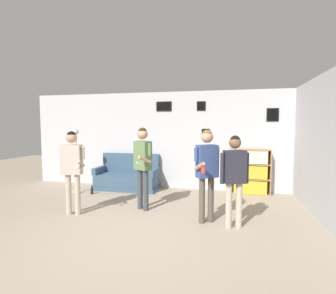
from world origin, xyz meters
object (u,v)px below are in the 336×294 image
at_px(couch, 128,178).
at_px(bookshelf, 250,172).
at_px(floor_lamp, 77,159).
at_px(person_watcher_holding_cup, 207,166).
at_px(person_player_foreground_center, 143,159).
at_px(bottle_on_floor, 92,191).
at_px(person_spectator_near_bookshelf, 234,172).
at_px(person_player_foreground_left, 72,164).

bearing_deg(couch, bookshelf, 3.28).
xyz_separation_m(couch, floor_lamp, (-1.14, -0.68, 0.59)).
distance_m(couch, person_watcher_holding_cup, 3.25).
distance_m(person_player_foreground_center, person_watcher_holding_cup, 1.43).
height_order(bookshelf, bottle_on_floor, bookshelf).
height_order(person_player_foreground_center, person_spectator_near_bookshelf, person_player_foreground_center).
relative_size(person_watcher_holding_cup, bottle_on_floor, 7.40).
relative_size(bookshelf, floor_lamp, 0.69).
relative_size(bookshelf, person_watcher_holding_cup, 0.69).
relative_size(floor_lamp, bottle_on_floor, 7.37).
xyz_separation_m(bookshelf, person_spectator_near_bookshelf, (-0.45, -2.45, 0.39)).
distance_m(couch, person_player_foreground_center, 2.09).
relative_size(person_spectator_near_bookshelf, bottle_on_floor, 7.00).
bearing_deg(bookshelf, floor_lamp, -168.96).
bearing_deg(person_player_foreground_center, couch, 121.16).
relative_size(couch, person_player_foreground_center, 1.01).
height_order(bookshelf, person_watcher_holding_cup, person_watcher_holding_cup).
height_order(couch, person_watcher_holding_cup, person_watcher_holding_cup).
relative_size(couch, bookshelf, 1.50).
xyz_separation_m(bookshelf, floor_lamp, (-4.44, -0.87, 0.32)).
xyz_separation_m(person_watcher_holding_cup, bottle_on_floor, (-3.04, 1.35, -0.95)).
bearing_deg(person_player_foreground_left, person_watcher_holding_cup, 3.53).
bearing_deg(floor_lamp, person_spectator_near_bookshelf, -21.61).
xyz_separation_m(bookshelf, person_player_foreground_center, (-2.29, -1.85, 0.49)).
bearing_deg(couch, bottle_on_floor, -131.67).
xyz_separation_m(floor_lamp, bottle_on_floor, (0.47, -0.08, -0.81)).
xyz_separation_m(couch, bottle_on_floor, (-0.68, -0.76, -0.22)).
xyz_separation_m(person_spectator_near_bookshelf, bottle_on_floor, (-3.52, 1.50, -0.88)).
bearing_deg(bottle_on_floor, bookshelf, 13.45).
xyz_separation_m(floor_lamp, person_spectator_near_bookshelf, (3.99, -1.58, 0.07)).
bearing_deg(bottle_on_floor, person_player_foreground_center, -28.19).
height_order(floor_lamp, bottle_on_floor, floor_lamp).
relative_size(person_player_foreground_center, bottle_on_floor, 7.56).
bearing_deg(bottle_on_floor, floor_lamp, 169.76).
distance_m(couch, bottle_on_floor, 1.04).
xyz_separation_m(person_player_foreground_left, person_spectator_near_bookshelf, (3.08, 0.01, -0.04)).
height_order(person_spectator_near_bookshelf, bottle_on_floor, person_spectator_near_bookshelf).
distance_m(couch, person_spectator_near_bookshelf, 3.69).
distance_m(bookshelf, floor_lamp, 4.54).
bearing_deg(person_watcher_holding_cup, floor_lamp, 157.83).
relative_size(floor_lamp, person_watcher_holding_cup, 1.00).
relative_size(person_watcher_holding_cup, person_spectator_near_bookshelf, 1.06).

